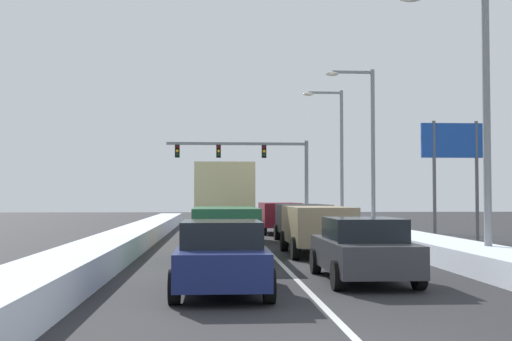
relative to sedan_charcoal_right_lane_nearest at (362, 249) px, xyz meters
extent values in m
plane|color=#28282B|center=(-1.53, 8.93, -0.76)|extent=(120.00, 120.00, 0.00)
cube|color=silver|center=(-1.53, 13.05, -0.76)|extent=(0.14, 45.24, 0.01)
cube|color=silver|center=(3.77, 13.05, -0.46)|extent=(1.96, 45.24, 0.61)
cube|color=silver|center=(-6.83, 13.05, -0.41)|extent=(1.58, 45.24, 0.71)
cube|color=#38383D|center=(0.00, 0.04, -0.13)|extent=(1.82, 4.50, 0.70)
cube|color=black|center=(0.00, -0.11, 0.47)|extent=(1.64, 2.20, 0.55)
cube|color=red|center=(-0.69, -2.16, -0.01)|extent=(0.24, 0.08, 0.14)
cube|color=red|center=(0.69, -2.16, -0.01)|extent=(0.24, 0.08, 0.14)
cylinder|color=black|center=(-0.89, 1.59, -0.43)|extent=(0.22, 0.66, 0.66)
cylinder|color=black|center=(0.89, 1.59, -0.43)|extent=(0.22, 0.66, 0.66)
cylinder|color=black|center=(-0.89, -1.51, -0.43)|extent=(0.22, 0.66, 0.66)
cylinder|color=black|center=(0.89, -1.51, -0.43)|extent=(0.22, 0.66, 0.66)
cube|color=#937F60|center=(-0.01, 6.98, 0.28)|extent=(1.95, 4.90, 1.25)
cube|color=black|center=(-0.01, 4.57, 0.56)|extent=(1.56, 0.06, 0.55)
cube|color=red|center=(-0.79, 4.58, 0.18)|extent=(0.20, 0.08, 0.28)
cube|color=red|center=(0.77, 4.58, 0.18)|extent=(0.20, 0.08, 0.28)
cylinder|color=black|center=(-0.96, 8.68, -0.39)|extent=(0.25, 0.74, 0.74)
cylinder|color=black|center=(0.95, 8.68, -0.39)|extent=(0.25, 0.74, 0.74)
cylinder|color=black|center=(-0.96, 5.28, -0.39)|extent=(0.25, 0.74, 0.74)
cylinder|color=black|center=(0.95, 5.28, -0.39)|extent=(0.25, 0.74, 0.74)
cube|color=black|center=(0.34, 13.32, 0.28)|extent=(1.95, 4.90, 1.25)
cube|color=black|center=(0.34, 10.91, 0.56)|extent=(1.56, 0.06, 0.55)
cube|color=red|center=(-0.44, 10.92, 0.18)|extent=(0.20, 0.08, 0.28)
cube|color=red|center=(1.12, 10.92, 0.18)|extent=(0.20, 0.08, 0.28)
cylinder|color=black|center=(-0.62, 15.02, -0.39)|extent=(0.25, 0.74, 0.74)
cylinder|color=black|center=(1.29, 15.02, -0.39)|extent=(0.25, 0.74, 0.74)
cylinder|color=black|center=(-0.62, 11.62, -0.39)|extent=(0.25, 0.74, 0.74)
cylinder|color=black|center=(1.29, 11.62, -0.39)|extent=(0.25, 0.74, 0.74)
cube|color=maroon|center=(-0.01, 20.20, 0.28)|extent=(1.95, 4.90, 1.25)
cube|color=black|center=(-0.01, 17.79, 0.56)|extent=(1.56, 0.06, 0.55)
cube|color=red|center=(-0.79, 17.80, 0.18)|extent=(0.20, 0.08, 0.28)
cube|color=red|center=(0.77, 17.80, 0.18)|extent=(0.20, 0.08, 0.28)
cylinder|color=black|center=(-0.96, 21.90, -0.39)|extent=(0.25, 0.74, 0.74)
cylinder|color=black|center=(0.95, 21.90, -0.39)|extent=(0.25, 0.74, 0.74)
cylinder|color=black|center=(-0.96, 18.50, -0.39)|extent=(0.25, 0.74, 0.74)
cylinder|color=black|center=(0.95, 18.50, -0.39)|extent=(0.25, 0.74, 0.74)
cube|color=navy|center=(-3.38, -1.58, -0.13)|extent=(1.82, 4.50, 0.70)
cube|color=black|center=(-3.38, -1.73, 0.47)|extent=(1.64, 2.20, 0.55)
cube|color=red|center=(-4.08, -3.78, -0.01)|extent=(0.24, 0.08, 0.14)
cube|color=red|center=(-2.69, -3.78, -0.01)|extent=(0.24, 0.08, 0.14)
cylinder|color=black|center=(-4.27, -0.03, -0.43)|extent=(0.22, 0.66, 0.66)
cylinder|color=black|center=(-2.49, -0.03, -0.43)|extent=(0.22, 0.66, 0.66)
cylinder|color=black|center=(-4.27, -3.13, -0.43)|extent=(0.22, 0.66, 0.66)
cylinder|color=black|center=(-2.49, -3.13, -0.43)|extent=(0.22, 0.66, 0.66)
cube|color=#1E5633|center=(-3.19, 5.12, 0.28)|extent=(1.95, 4.90, 1.25)
cube|color=black|center=(-3.19, 2.71, 0.56)|extent=(1.56, 0.06, 0.55)
cube|color=red|center=(-3.97, 2.72, 0.18)|extent=(0.20, 0.08, 0.28)
cube|color=red|center=(-2.41, 2.72, 0.18)|extent=(0.20, 0.08, 0.28)
cylinder|color=black|center=(-4.14, 6.82, -0.39)|extent=(0.25, 0.74, 0.74)
cylinder|color=black|center=(-2.23, 6.82, -0.39)|extent=(0.25, 0.74, 0.74)
cylinder|color=black|center=(-4.14, 3.42, -0.39)|extent=(0.25, 0.74, 0.74)
cylinder|color=black|center=(-2.23, 3.42, -0.39)|extent=(0.25, 0.74, 0.74)
cube|color=#B7BABF|center=(-3.13, 15.83, 0.80)|extent=(2.35, 2.20, 2.00)
cube|color=#D1C18C|center=(-3.13, 12.23, 1.30)|extent=(2.35, 5.00, 2.60)
cylinder|color=black|center=(-4.26, 16.13, -0.30)|extent=(0.28, 0.92, 0.92)
cylinder|color=black|center=(-2.01, 16.13, -0.30)|extent=(0.28, 0.92, 0.92)
cylinder|color=black|center=(-4.26, 10.73, -0.30)|extent=(0.28, 0.92, 0.92)
cylinder|color=black|center=(-2.01, 10.73, -0.30)|extent=(0.28, 0.92, 0.92)
cube|color=silver|center=(-3.41, 21.52, -0.13)|extent=(1.82, 4.50, 0.70)
cube|color=black|center=(-3.41, 21.37, 0.47)|extent=(1.64, 2.20, 0.55)
cube|color=red|center=(-4.11, 19.32, -0.01)|extent=(0.24, 0.08, 0.14)
cube|color=red|center=(-2.72, 19.32, -0.01)|extent=(0.24, 0.08, 0.14)
cylinder|color=black|center=(-4.30, 23.07, -0.43)|extent=(0.22, 0.66, 0.66)
cylinder|color=black|center=(-2.52, 23.07, -0.43)|extent=(0.22, 0.66, 0.66)
cylinder|color=black|center=(-4.30, 19.97, -0.43)|extent=(0.22, 0.66, 0.66)
cylinder|color=black|center=(-2.52, 19.97, -0.43)|extent=(0.22, 0.66, 0.66)
cylinder|color=slate|center=(3.37, 33.61, 2.34)|extent=(0.28, 0.28, 6.20)
cube|color=slate|center=(-1.86, 33.61, 5.19)|extent=(10.46, 0.20, 0.20)
cube|color=black|center=(0.17, 33.61, 4.61)|extent=(0.34, 0.34, 0.95)
sphere|color=#4C0A0A|center=(0.17, 33.42, 4.90)|extent=(0.22, 0.22, 0.22)
sphere|color=#F2AD14|center=(0.17, 33.42, 4.61)|extent=(0.22, 0.22, 0.22)
sphere|color=#0C3819|center=(0.17, 33.42, 4.33)|extent=(0.22, 0.22, 0.22)
cube|color=black|center=(-3.23, 33.61, 4.61)|extent=(0.34, 0.34, 0.95)
sphere|color=#4C0A0A|center=(-3.23, 33.42, 4.90)|extent=(0.22, 0.22, 0.22)
sphere|color=#F2AD14|center=(-3.23, 33.42, 4.61)|extent=(0.22, 0.22, 0.22)
sphere|color=#0C3819|center=(-3.23, 33.42, 4.33)|extent=(0.22, 0.22, 0.22)
cube|color=black|center=(-6.29, 33.61, 4.61)|extent=(0.34, 0.34, 0.95)
sphere|color=#4C0A0A|center=(-6.29, 33.42, 4.90)|extent=(0.22, 0.22, 0.22)
sphere|color=#F2AD14|center=(-6.29, 33.42, 4.61)|extent=(0.22, 0.22, 0.22)
sphere|color=#0C3819|center=(-6.29, 33.42, 4.33)|extent=(0.22, 0.22, 0.22)
cylinder|color=gray|center=(4.25, 2.76, 3.22)|extent=(0.22, 0.22, 7.96)
cylinder|color=gray|center=(4.94, 19.21, 3.65)|extent=(0.22, 0.22, 8.84)
cube|color=gray|center=(3.84, 19.21, 7.92)|extent=(2.20, 0.14, 0.14)
ellipsoid|color=#EAE5C6|center=(2.74, 19.21, 7.82)|extent=(0.70, 0.36, 0.24)
cylinder|color=gray|center=(4.85, 27.44, 3.75)|extent=(0.22, 0.22, 9.02)
cube|color=gray|center=(3.75, 27.44, 8.11)|extent=(2.20, 0.14, 0.14)
ellipsoid|color=#EAE5C6|center=(2.65, 27.44, 8.01)|extent=(0.70, 0.36, 0.24)
cylinder|color=#59595B|center=(6.56, 14.15, 1.99)|extent=(0.16, 0.16, 5.50)
cylinder|color=#59595B|center=(8.56, 14.15, 1.99)|extent=(0.16, 0.16, 5.50)
cube|color=#1947A5|center=(7.56, 14.15, 3.84)|extent=(3.20, 0.12, 1.60)
camera|label=1|loc=(-3.53, -15.64, 1.26)|focal=46.43mm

